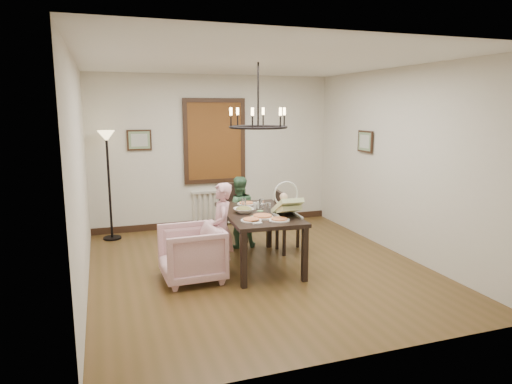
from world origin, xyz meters
TOP-DOWN VIEW (x-y plane):
  - room_shell at (0.00, 0.37)m, footprint 4.51×5.00m
  - dining_table at (0.03, 0.11)m, footprint 1.01×1.69m
  - chair_far at (0.05, 1.39)m, footprint 0.44×0.44m
  - chair_right at (0.72, 0.52)m, footprint 0.45×0.45m
  - armchair at (-0.97, -0.16)m, footprint 0.81×0.79m
  - elderly_woman at (-0.54, -0.09)m, footprint 0.31×0.41m
  - seated_man at (0.02, 1.03)m, footprint 0.49×0.40m
  - baby_bouncer at (0.32, -0.26)m, footprint 0.39×0.51m
  - salad_bowl at (-0.17, 0.13)m, footprint 0.33×0.33m
  - pizza_platter at (-0.02, -0.23)m, footprint 0.28×0.28m
  - drinking_glass at (0.17, 0.05)m, footprint 0.07×0.07m
  - window_blinds at (0.00, 2.46)m, footprint 1.00×0.03m
  - radiator at (0.00, 2.48)m, footprint 0.92×0.12m
  - picture_back at (-1.35, 2.47)m, footprint 0.42×0.03m
  - picture_right at (2.21, 0.90)m, footprint 0.03×0.42m
  - floor_lamp at (-1.90, 2.15)m, footprint 0.30×0.30m
  - chandelier at (0.03, 0.11)m, footprint 0.80×0.80m

SIDE VIEW (x-z plane):
  - radiator at x=0.00m, z-range 0.04..0.66m
  - armchair at x=-0.97m, z-range 0.00..0.72m
  - seated_man at x=0.02m, z-range 0.00..0.95m
  - chair_far at x=0.05m, z-range 0.00..0.96m
  - chair_right at x=0.72m, z-range 0.00..0.97m
  - elderly_woman at x=-0.54m, z-range 0.00..1.03m
  - dining_table at x=0.03m, z-range 0.30..1.07m
  - pizza_platter at x=-0.02m, z-range 0.77..0.81m
  - salad_bowl at x=-0.17m, z-range 0.77..0.85m
  - drinking_glass at x=0.17m, z-range 0.77..0.91m
  - floor_lamp at x=-1.90m, z-range 0.00..1.80m
  - baby_bouncer at x=0.32m, z-range 0.77..1.10m
  - room_shell at x=0.00m, z-range -0.01..2.80m
  - window_blinds at x=0.00m, z-range 0.90..2.30m
  - picture_back at x=-1.35m, z-range 1.47..1.83m
  - picture_right at x=2.21m, z-range 1.47..1.83m
  - chandelier at x=0.03m, z-range 1.93..1.97m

